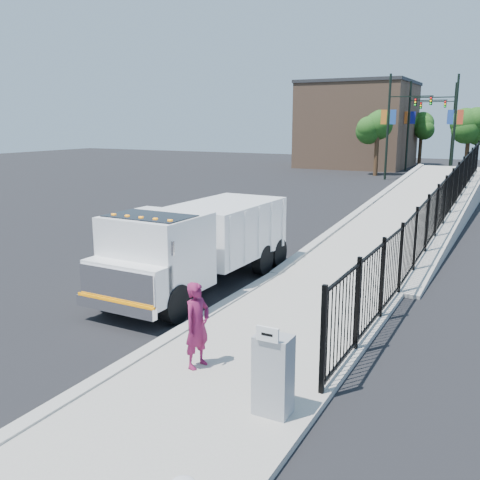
% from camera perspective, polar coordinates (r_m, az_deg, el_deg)
% --- Properties ---
extents(ground, '(120.00, 120.00, 0.00)m').
position_cam_1_polar(ground, '(12.33, -4.07, -8.78)').
color(ground, black).
rests_on(ground, ground).
extents(sidewalk, '(3.55, 12.00, 0.12)m').
position_cam_1_polar(sidewalk, '(9.83, -0.61, -14.15)').
color(sidewalk, '#9E998E').
rests_on(sidewalk, ground).
extents(curb, '(0.30, 12.00, 0.16)m').
position_cam_1_polar(curb, '(10.79, -9.82, -11.70)').
color(curb, '#ADAAA3').
rests_on(curb, ground).
extents(ramp, '(3.95, 24.06, 3.19)m').
position_cam_1_polar(ramp, '(26.41, 18.79, 2.11)').
color(ramp, '#9E998E').
rests_on(ramp, ground).
extents(iron_fence, '(0.10, 28.00, 1.80)m').
position_cam_1_polar(iron_fence, '(22.16, 20.87, 2.43)').
color(iron_fence, black).
rests_on(iron_fence, ground).
extents(truck, '(2.36, 6.91, 2.36)m').
position_cam_1_polar(truck, '(14.40, -4.62, -0.14)').
color(truck, black).
rests_on(truck, ground).
extents(worker, '(0.47, 0.63, 1.58)m').
position_cam_1_polar(worker, '(9.71, -4.58, -9.03)').
color(worker, maroon).
rests_on(worker, sidewalk).
extents(utility_cabinet, '(0.55, 0.40, 1.25)m').
position_cam_1_polar(utility_cabinet, '(8.31, 3.56, -14.17)').
color(utility_cabinet, gray).
rests_on(utility_cabinet, sidewalk).
extents(arrow_sign, '(0.35, 0.04, 0.22)m').
position_cam_1_polar(arrow_sign, '(7.82, 2.95, -10.01)').
color(arrow_sign, white).
rests_on(arrow_sign, utility_cabinet).
extents(light_pole_0, '(3.78, 0.22, 8.00)m').
position_cam_1_polar(light_pole_0, '(43.52, 15.91, 11.94)').
color(light_pole_0, black).
rests_on(light_pole_0, ground).
extents(light_pole_1, '(3.78, 0.22, 8.00)m').
position_cam_1_polar(light_pole_1, '(45.35, 21.55, 11.56)').
color(light_pole_1, black).
rests_on(light_pole_1, ground).
extents(light_pole_2, '(3.78, 0.22, 8.00)m').
position_cam_1_polar(light_pole_2, '(52.10, 17.87, 11.84)').
color(light_pole_2, black).
rests_on(light_pole_2, ground).
extents(light_pole_3, '(3.78, 0.22, 8.00)m').
position_cam_1_polar(light_pole_3, '(55.28, 21.47, 11.59)').
color(light_pole_3, black).
rests_on(light_pole_3, ground).
extents(tree_0, '(2.41, 2.41, 5.21)m').
position_cam_1_polar(tree_0, '(46.51, 14.48, 11.49)').
color(tree_0, '#382314').
rests_on(tree_0, ground).
extents(tree_1, '(2.51, 2.51, 5.25)m').
position_cam_1_polar(tree_1, '(50.26, 23.25, 10.94)').
color(tree_1, '#382314').
rests_on(tree_1, ground).
extents(tree_2, '(2.38, 2.38, 5.19)m').
position_cam_1_polar(tree_2, '(58.65, 18.81, 11.36)').
color(tree_2, '#382314').
rests_on(tree_2, ground).
extents(building, '(10.00, 10.00, 8.00)m').
position_cam_1_polar(building, '(55.81, 12.45, 11.77)').
color(building, '#8C664C').
rests_on(building, ground).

